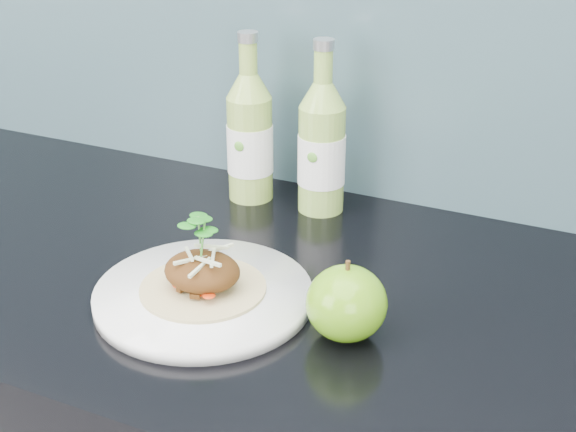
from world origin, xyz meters
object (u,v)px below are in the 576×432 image
at_px(cider_bottle_left, 250,138).
at_px(cider_bottle_right, 322,148).
at_px(dinner_plate, 203,295).
at_px(green_apple, 346,303).

xyz_separation_m(cider_bottle_left, cider_bottle_right, (0.11, 0.00, 0.00)).
xyz_separation_m(dinner_plate, cider_bottle_right, (0.02, 0.29, 0.09)).
bearing_deg(cider_bottle_right, dinner_plate, -108.77).
distance_m(dinner_plate, cider_bottle_right, 0.30).
relative_size(dinner_plate, cider_bottle_left, 1.29).
distance_m(dinner_plate, green_apple, 0.18).
distance_m(cider_bottle_left, cider_bottle_right, 0.11).
height_order(dinner_plate, green_apple, green_apple).
height_order(dinner_plate, cider_bottle_left, cider_bottle_left).
relative_size(dinner_plate, green_apple, 2.78).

